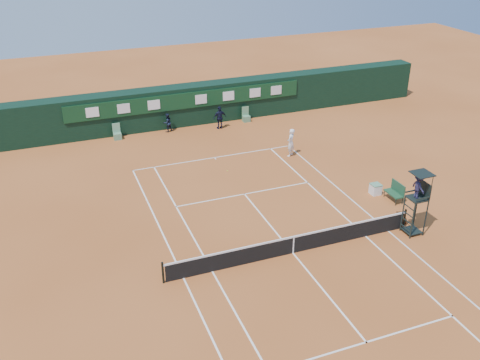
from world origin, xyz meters
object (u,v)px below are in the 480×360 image
(player_bench, at_px, (396,191))
(cooler, at_px, (375,189))
(tennis_net, at_px, (293,244))
(player, at_px, (291,143))
(umpire_chair, at_px, (418,191))

(player_bench, relative_size, cooler, 1.86)
(tennis_net, height_order, player, player)
(cooler, distance_m, player, 7.07)
(umpire_chair, bearing_deg, player, 98.34)
(umpire_chair, xyz_separation_m, player_bench, (1.28, 3.22, -1.86))
(player_bench, xyz_separation_m, cooler, (-0.62, 1.04, -0.27))
(player, bearing_deg, umpire_chair, 56.73)
(umpire_chair, relative_size, player_bench, 2.85)
(tennis_net, xyz_separation_m, cooler, (7.13, 3.69, -0.18))
(tennis_net, distance_m, player_bench, 8.19)
(tennis_net, xyz_separation_m, player, (4.87, 10.36, 0.45))
(umpire_chair, height_order, player, umpire_chair)
(umpire_chair, bearing_deg, player_bench, 68.36)
(tennis_net, bearing_deg, player, 64.81)
(cooler, relative_size, player, 0.34)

